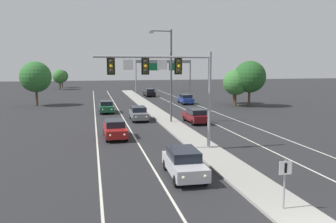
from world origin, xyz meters
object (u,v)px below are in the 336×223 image
Objects in this scene: car_oncoming_silver at (184,163)px; tree_far_right_a at (234,83)px; median_sign_post at (285,177)px; tree_far_left_a at (36,77)px; car_oncoming_green at (106,107)px; tree_far_left_c at (62,76)px; car_receding_darkred at (196,116)px; car_receding_blue at (186,99)px; highway_sign_gantry at (164,66)px; street_lamp_median at (169,70)px; car_oncoming_red at (115,129)px; tree_far_right_c at (236,82)px; car_oncoming_grey at (139,113)px; tree_far_right_b at (250,77)px; car_receding_black at (149,92)px; overhead_signal_mast at (170,77)px; tree_far_left_b at (60,76)px.

car_oncoming_silver is 38.20m from tree_far_right_a.
tree_far_left_a is (-16.52, 43.33, 2.93)m from median_sign_post.
tree_far_left_c reaches higher than car_oncoming_green.
car_receding_blue is at bearing 77.91° from car_receding_darkred.
highway_sign_gantry is (1.52, 24.80, 5.34)m from car_receding_blue.
car_oncoming_red is at bearing -134.11° from street_lamp_median.
car_receding_darkred is 20.36m from tree_far_right_a.
tree_far_right_c is at bearing 69.45° from median_sign_post.
car_oncoming_grey is 0.65× the size of tree_far_left_a.
tree_far_right_c is at bearing -37.35° from car_receding_blue.
car_oncoming_silver is 81.83m from tree_far_left_c.
tree_far_right_a is (31.23, -4.05, -1.15)m from tree_far_left_a.
car_oncoming_green is at bearing 96.65° from car_oncoming_silver.
street_lamp_median is (0.18, 23.49, 4.21)m from median_sign_post.
street_lamp_median is 1.43× the size of tree_far_right_b.
tree_far_left_c is (-16.32, 62.79, -2.57)m from street_lamp_median.
highway_sign_gantry is 1.90× the size of tree_far_right_b.
tree_far_left_a is 30.90m from tree_far_right_c.
street_lamp_median is 18.90m from car_oncoming_silver.
car_receding_blue is 0.65× the size of tree_far_left_a.
street_lamp_median reaches higher than car_oncoming_grey.
car_receding_darkred and car_receding_black have the same top height.
tree_far_right_a is (20.95, 6.07, 2.55)m from car_oncoming_green.
tree_far_left_c is at bearing 120.44° from tree_far_right_c.
tree_far_left_c is (-31.57, 51.05, -1.35)m from tree_far_right_b.
tree_far_right_a reaches higher than car_oncoming_silver.
tree_far_left_a reaches higher than tree_far_right_c.
tree_far_left_c reaches higher than car_receding_black.
tree_far_right_c is at bearing 31.20° from car_oncoming_grey.
car_oncoming_red and car_oncoming_grey have the same top height.
tree_far_right_c is (10.21, -19.17, 2.87)m from car_receding_black.
tree_far_left_a is at bearing 111.37° from car_oncoming_red.
tree_far_left_c is (-24.57, 20.58, -2.94)m from highway_sign_gantry.
overhead_signal_mast is 12.47m from street_lamp_median.
car_oncoming_silver is 0.64× the size of tree_far_right_b.
tree_far_left_a is at bearing 135.44° from car_oncoming_green.
car_receding_blue is (9.78, 14.88, 0.00)m from car_oncoming_grey.
highway_sign_gantry is (8.25, 42.21, 0.37)m from street_lamp_median.
tree_far_right_a is 3.62m from tree_far_right_c.
tree_far_left_a reaches higher than tree_far_left_b.
car_oncoming_silver is at bearing -74.44° from car_oncoming_red.
car_oncoming_silver is 11.81m from car_oncoming_red.
car_oncoming_red is 0.79× the size of tree_far_right_c.
car_receding_blue is at bearing 146.31° from tree_far_right_b.
car_receding_darkred and car_receding_blue have the same top height.
tree_far_left_b reaches higher than car_receding_black.
tree_far_right_b is 1.35× the size of tree_far_left_b.
tree_far_left_a is (-19.56, 20.54, 3.70)m from car_receding_darkred.
highway_sign_gantry is at bearing 86.50° from car_receding_blue.
street_lamp_median is 64.92m from tree_far_left_c.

